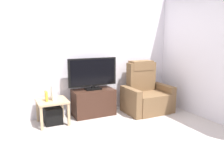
# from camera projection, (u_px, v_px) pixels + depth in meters

# --- Properties ---
(ground_plane) EXTENTS (6.40, 6.40, 0.00)m
(ground_plane) POSITION_uv_depth(u_px,v_px,m) (115.00, 129.00, 3.97)
(ground_plane) COLOR #BCB2AD
(wall_back) EXTENTS (6.40, 0.06, 2.60)m
(wall_back) POSITION_uv_depth(u_px,v_px,m) (91.00, 51.00, 4.69)
(wall_back) COLOR silver
(wall_back) RESTS_ON ground
(wall_side) EXTENTS (0.06, 4.48, 2.60)m
(wall_side) POSITION_uv_depth(u_px,v_px,m) (199.00, 52.00, 4.50)
(wall_side) COLOR silver
(wall_side) RESTS_ON ground
(tv_stand) EXTENTS (0.85, 0.43, 0.54)m
(tv_stand) POSITION_uv_depth(u_px,v_px,m) (94.00, 102.00, 4.63)
(tv_stand) COLOR #3D2319
(tv_stand) RESTS_ON ground
(television) EXTENTS (1.01, 0.20, 0.64)m
(television) POSITION_uv_depth(u_px,v_px,m) (93.00, 73.00, 4.52)
(television) COLOR black
(television) RESTS_ON tv_stand
(recliner_armchair) EXTENTS (0.98, 0.78, 1.08)m
(recliner_armchair) POSITION_uv_depth(u_px,v_px,m) (146.00, 94.00, 4.87)
(recliner_armchair) COLOR brown
(recliner_armchair) RESTS_ON ground
(side_table) EXTENTS (0.54, 0.54, 0.45)m
(side_table) POSITION_uv_depth(u_px,v_px,m) (52.00, 104.00, 4.15)
(side_table) COLOR tan
(side_table) RESTS_ON ground
(subwoofer_box) EXTENTS (0.31, 0.31, 0.31)m
(subwoofer_box) POSITION_uv_depth(u_px,v_px,m) (53.00, 115.00, 4.20)
(subwoofer_box) COLOR black
(subwoofer_box) RESTS_ON ground
(book_upright) EXTENTS (0.03, 0.12, 0.18)m
(book_upright) POSITION_uv_depth(u_px,v_px,m) (46.00, 96.00, 4.06)
(book_upright) COLOR gold
(book_upright) RESTS_ON side_table
(game_console) EXTENTS (0.07, 0.20, 0.27)m
(game_console) POSITION_uv_depth(u_px,v_px,m) (53.00, 93.00, 4.13)
(game_console) COLOR white
(game_console) RESTS_ON side_table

